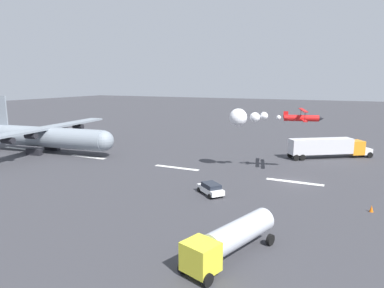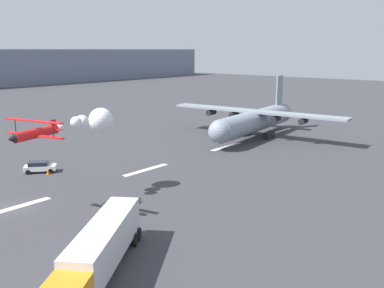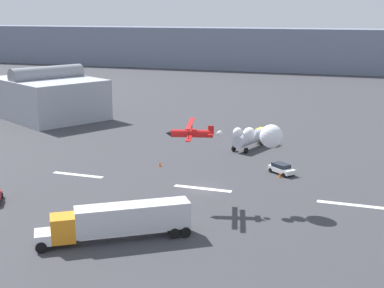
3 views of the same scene
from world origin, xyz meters
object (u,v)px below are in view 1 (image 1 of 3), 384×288
(semi_truck_orange, at_px, (328,147))
(airport_staff_sedan, at_px, (211,188))
(traffic_cone_near, at_px, (371,209))
(fuel_tanker_truck, at_px, (231,238))
(cargo_transport_plane, at_px, (51,137))
(stunt_biplane_red, at_px, (251,117))
(traffic_cone_far, at_px, (215,188))

(semi_truck_orange, distance_m, airport_staff_sedan, 31.10)
(traffic_cone_near, bearing_deg, fuel_tanker_truck, 56.09)
(cargo_transport_plane, xyz_separation_m, fuel_tanker_truck, (-45.50, 23.76, -1.64))
(fuel_tanker_truck, bearing_deg, traffic_cone_near, -123.91)
(semi_truck_orange, xyz_separation_m, traffic_cone_near, (-6.38, 26.55, -1.77))
(cargo_transport_plane, distance_m, traffic_cone_near, 56.95)
(cargo_transport_plane, xyz_separation_m, stunt_biplane_red, (-39.35, -3.75, 5.25))
(airport_staff_sedan, height_order, traffic_cone_far, airport_staff_sedan)
(stunt_biplane_red, bearing_deg, airport_staff_sedan, 84.66)
(stunt_biplane_red, xyz_separation_m, fuel_tanker_truck, (-6.15, 27.51, -6.89))
(fuel_tanker_truck, xyz_separation_m, traffic_cone_near, (-10.86, -16.15, -1.37))
(cargo_transport_plane, distance_m, traffic_cone_far, 38.91)
(stunt_biplane_red, distance_m, traffic_cone_near, 22.06)
(cargo_transport_plane, height_order, traffic_cone_near, cargo_transport_plane)
(airport_staff_sedan, xyz_separation_m, traffic_cone_near, (-18.27, -2.16, -0.44))
(fuel_tanker_truck, height_order, traffic_cone_near, fuel_tanker_truck)
(airport_staff_sedan, distance_m, traffic_cone_far, 1.90)
(cargo_transport_plane, distance_m, stunt_biplane_red, 39.88)
(stunt_biplane_red, distance_m, traffic_cone_far, 14.37)
(cargo_transport_plane, distance_m, semi_truck_orange, 53.46)
(cargo_transport_plane, height_order, semi_truck_orange, cargo_transport_plane)
(fuel_tanker_truck, distance_m, traffic_cone_near, 19.51)
(traffic_cone_near, bearing_deg, traffic_cone_far, 0.99)
(stunt_biplane_red, relative_size, fuel_tanker_truck, 1.39)
(traffic_cone_near, bearing_deg, stunt_biplane_red, -33.73)
(fuel_tanker_truck, relative_size, traffic_cone_far, 13.38)
(traffic_cone_near, bearing_deg, airport_staff_sedan, 6.74)
(cargo_transport_plane, xyz_separation_m, semi_truck_orange, (-49.98, -18.94, -1.25))
(airport_staff_sedan, bearing_deg, cargo_transport_plane, -14.38)
(airport_staff_sedan, bearing_deg, traffic_cone_near, -173.26)
(airport_staff_sedan, bearing_deg, fuel_tanker_truck, 117.93)
(semi_truck_orange, height_order, traffic_cone_near, semi_truck_orange)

